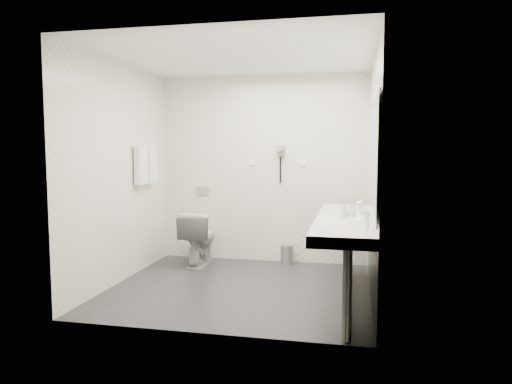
# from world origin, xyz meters

# --- Properties ---
(floor) EXTENTS (2.80, 2.80, 0.00)m
(floor) POSITION_xyz_m (0.00, 0.00, 0.00)
(floor) COLOR #25252A
(floor) RESTS_ON ground
(ceiling) EXTENTS (2.80, 2.80, 0.00)m
(ceiling) POSITION_xyz_m (0.00, 0.00, 2.50)
(ceiling) COLOR white
(ceiling) RESTS_ON wall_back
(wall_back) EXTENTS (2.80, 0.00, 2.80)m
(wall_back) POSITION_xyz_m (0.00, 1.30, 1.25)
(wall_back) COLOR silver
(wall_back) RESTS_ON floor
(wall_front) EXTENTS (2.80, 0.00, 2.80)m
(wall_front) POSITION_xyz_m (0.00, -1.30, 1.25)
(wall_front) COLOR silver
(wall_front) RESTS_ON floor
(wall_left) EXTENTS (0.00, 2.60, 2.60)m
(wall_left) POSITION_xyz_m (-1.40, 0.00, 1.25)
(wall_left) COLOR silver
(wall_left) RESTS_ON floor
(wall_right) EXTENTS (0.00, 2.60, 2.60)m
(wall_right) POSITION_xyz_m (1.40, 0.00, 1.25)
(wall_right) COLOR silver
(wall_right) RESTS_ON floor
(vanity_counter) EXTENTS (0.55, 2.20, 0.10)m
(vanity_counter) POSITION_xyz_m (1.12, -0.20, 0.80)
(vanity_counter) COLOR white
(vanity_counter) RESTS_ON floor
(vanity_panel) EXTENTS (0.03, 2.15, 0.75)m
(vanity_panel) POSITION_xyz_m (1.15, -0.20, 0.38)
(vanity_panel) COLOR #999490
(vanity_panel) RESTS_ON floor
(vanity_post_near) EXTENTS (0.06, 0.06, 0.75)m
(vanity_post_near) POSITION_xyz_m (1.18, -1.24, 0.38)
(vanity_post_near) COLOR silver
(vanity_post_near) RESTS_ON floor
(vanity_post_far) EXTENTS (0.06, 0.06, 0.75)m
(vanity_post_far) POSITION_xyz_m (1.18, 0.84, 0.38)
(vanity_post_far) COLOR silver
(vanity_post_far) RESTS_ON floor
(mirror) EXTENTS (0.02, 2.20, 1.05)m
(mirror) POSITION_xyz_m (1.39, -0.20, 1.45)
(mirror) COLOR #B2BCC6
(mirror) RESTS_ON wall_right
(basin_near) EXTENTS (0.40, 0.31, 0.05)m
(basin_near) POSITION_xyz_m (1.12, -0.85, 0.83)
(basin_near) COLOR white
(basin_near) RESTS_ON vanity_counter
(basin_far) EXTENTS (0.40, 0.31, 0.05)m
(basin_far) POSITION_xyz_m (1.12, 0.45, 0.83)
(basin_far) COLOR white
(basin_far) RESTS_ON vanity_counter
(faucet_near) EXTENTS (0.04, 0.04, 0.15)m
(faucet_near) POSITION_xyz_m (1.32, -0.85, 0.92)
(faucet_near) COLOR silver
(faucet_near) RESTS_ON vanity_counter
(faucet_far) EXTENTS (0.04, 0.04, 0.15)m
(faucet_far) POSITION_xyz_m (1.32, 0.45, 0.92)
(faucet_far) COLOR silver
(faucet_far) RESTS_ON vanity_counter
(soap_bottle_a) EXTENTS (0.08, 0.08, 0.12)m
(soap_bottle_a) POSITION_xyz_m (1.20, -0.10, 0.91)
(soap_bottle_a) COLOR white
(soap_bottle_a) RESTS_ON vanity_counter
(soap_bottle_b) EXTENTS (0.10, 0.10, 0.09)m
(soap_bottle_b) POSITION_xyz_m (1.13, -0.09, 0.90)
(soap_bottle_b) COLOR white
(soap_bottle_b) RESTS_ON vanity_counter
(soap_bottle_c) EXTENTS (0.06, 0.06, 0.13)m
(soap_bottle_c) POSITION_xyz_m (1.11, -0.19, 0.92)
(soap_bottle_c) COLOR white
(soap_bottle_c) RESTS_ON vanity_counter
(glass_left) EXTENTS (0.07, 0.07, 0.11)m
(glass_left) POSITION_xyz_m (1.30, 0.08, 0.91)
(glass_left) COLOR silver
(glass_left) RESTS_ON vanity_counter
(glass_right) EXTENTS (0.06, 0.06, 0.10)m
(glass_right) POSITION_xyz_m (1.20, 0.18, 0.90)
(glass_right) COLOR silver
(glass_right) RESTS_ON vanity_counter
(toilet) EXTENTS (0.44, 0.72, 0.71)m
(toilet) POSITION_xyz_m (-0.78, 0.89, 0.36)
(toilet) COLOR white
(toilet) RESTS_ON floor
(flush_plate) EXTENTS (0.18, 0.02, 0.12)m
(flush_plate) POSITION_xyz_m (-0.85, 1.29, 0.95)
(flush_plate) COLOR #B2B5BA
(flush_plate) RESTS_ON wall_back
(pedal_bin) EXTENTS (0.23, 0.23, 0.24)m
(pedal_bin) POSITION_xyz_m (0.36, 1.14, 0.12)
(pedal_bin) COLOR #B2B5BA
(pedal_bin) RESTS_ON floor
(bin_lid) EXTENTS (0.17, 0.17, 0.02)m
(bin_lid) POSITION_xyz_m (0.36, 1.14, 0.25)
(bin_lid) COLOR #B2B5BA
(bin_lid) RESTS_ON pedal_bin
(towel_rail) EXTENTS (0.02, 0.62, 0.02)m
(towel_rail) POSITION_xyz_m (-1.35, 0.55, 1.55)
(towel_rail) COLOR silver
(towel_rail) RESTS_ON wall_left
(towel_near) EXTENTS (0.07, 0.24, 0.48)m
(towel_near) POSITION_xyz_m (-1.34, 0.41, 1.33)
(towel_near) COLOR white
(towel_near) RESTS_ON towel_rail
(towel_far) EXTENTS (0.07, 0.24, 0.48)m
(towel_far) POSITION_xyz_m (-1.34, 0.69, 1.33)
(towel_far) COLOR white
(towel_far) RESTS_ON towel_rail
(dryer_cradle) EXTENTS (0.10, 0.04, 0.14)m
(dryer_cradle) POSITION_xyz_m (0.25, 1.27, 1.50)
(dryer_cradle) COLOR gray
(dryer_cradle) RESTS_ON wall_back
(dryer_barrel) EXTENTS (0.08, 0.14, 0.08)m
(dryer_barrel) POSITION_xyz_m (0.25, 1.20, 1.53)
(dryer_barrel) COLOR gray
(dryer_barrel) RESTS_ON dryer_cradle
(dryer_cord) EXTENTS (0.02, 0.02, 0.35)m
(dryer_cord) POSITION_xyz_m (0.25, 1.26, 1.25)
(dryer_cord) COLOR black
(dryer_cord) RESTS_ON dryer_cradle
(switch_plate_a) EXTENTS (0.09, 0.02, 0.09)m
(switch_plate_a) POSITION_xyz_m (-0.15, 1.29, 1.35)
(switch_plate_a) COLOR white
(switch_plate_a) RESTS_ON wall_back
(switch_plate_b) EXTENTS (0.09, 0.02, 0.09)m
(switch_plate_b) POSITION_xyz_m (0.55, 1.29, 1.35)
(switch_plate_b) COLOR white
(switch_plate_b) RESTS_ON wall_back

